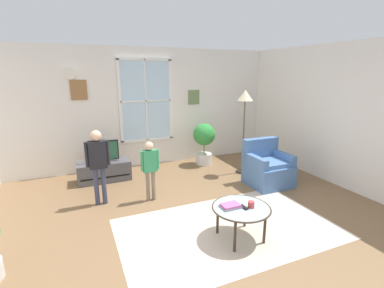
% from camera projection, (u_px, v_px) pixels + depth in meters
% --- Properties ---
extents(ground_plane, '(6.62, 6.62, 0.02)m').
position_uv_depth(ground_plane, '(205.00, 226.00, 3.97)').
color(ground_plane, brown).
extents(back_wall, '(6.02, 0.17, 2.67)m').
position_uv_depth(back_wall, '(147.00, 108.00, 6.36)').
color(back_wall, silver).
rests_on(back_wall, ground_plane).
extents(side_wall_right, '(0.12, 6.02, 2.67)m').
position_uv_depth(side_wall_right, '(365.00, 119.00, 4.82)').
color(side_wall_right, silver).
rests_on(side_wall_right, ground_plane).
extents(area_rug, '(2.99, 1.81, 0.01)m').
position_uv_depth(area_rug, '(228.00, 229.00, 3.89)').
color(area_rug, '#C6B29E').
rests_on(area_rug, ground_plane).
extents(tv_stand, '(1.03, 0.46, 0.39)m').
position_uv_depth(tv_stand, '(104.00, 171.00, 5.61)').
color(tv_stand, '#4C4C51').
rests_on(tv_stand, ground_plane).
extents(television, '(0.62, 0.08, 0.43)m').
position_uv_depth(television, '(102.00, 151.00, 5.50)').
color(television, '#4C4C4C').
rests_on(television, tv_stand).
extents(armchair, '(0.76, 0.74, 0.87)m').
position_uv_depth(armchair, '(267.00, 168.00, 5.38)').
color(armchair, '#476B9E').
rests_on(armchair, ground_plane).
extents(coffee_table, '(0.76, 0.76, 0.45)m').
position_uv_depth(coffee_table, '(241.00, 209.00, 3.58)').
color(coffee_table, '#99B2B7').
rests_on(coffee_table, ground_plane).
extents(book_stack, '(0.26, 0.18, 0.05)m').
position_uv_depth(book_stack, '(231.00, 206.00, 3.56)').
color(book_stack, gray).
rests_on(book_stack, coffee_table).
extents(cup, '(0.08, 0.08, 0.08)m').
position_uv_depth(cup, '(251.00, 204.00, 3.55)').
color(cup, '#BF3F3F').
rests_on(cup, coffee_table).
extents(remote_near_books, '(0.04, 0.14, 0.02)m').
position_uv_depth(remote_near_books, '(244.00, 207.00, 3.55)').
color(remote_near_books, black).
rests_on(remote_near_books, coffee_table).
extents(person_green_shirt, '(0.31, 0.14, 1.03)m').
position_uv_depth(person_green_shirt, '(150.00, 164.00, 4.61)').
color(person_green_shirt, '#726656').
rests_on(person_green_shirt, ground_plane).
extents(person_black_shirt, '(0.38, 0.17, 1.25)m').
position_uv_depth(person_black_shirt, '(98.00, 159.00, 4.44)').
color(person_black_shirt, '#333851').
rests_on(person_black_shirt, ground_plane).
extents(potted_plant_by_window, '(0.52, 0.52, 0.98)m').
position_uv_depth(potted_plant_by_window, '(204.00, 139.00, 6.52)').
color(potted_plant_by_window, silver).
rests_on(potted_plant_by_window, ground_plane).
extents(floor_lamp, '(0.32, 0.32, 1.78)m').
position_uv_depth(floor_lamp, '(245.00, 104.00, 5.74)').
color(floor_lamp, black).
rests_on(floor_lamp, ground_plane).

